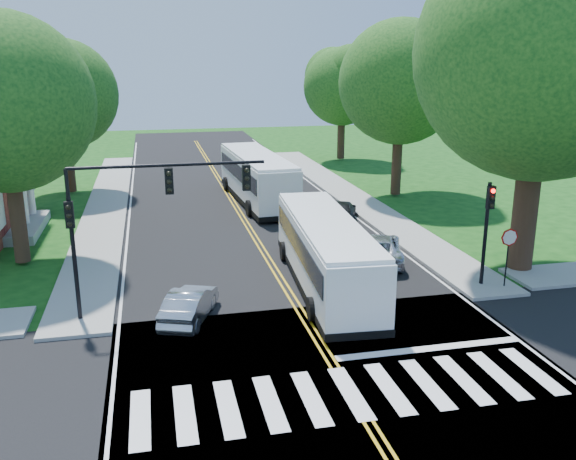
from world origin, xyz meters
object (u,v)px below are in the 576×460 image
object	(u,v)px
bus_lead	(325,251)
dark_sedan	(342,211)
signal_nw	(138,204)
hatchback	(189,304)
bus_follow	(257,177)
suv	(378,248)
signal_ne	(487,220)

from	to	relation	value
bus_lead	dark_sedan	size ratio (longest dim) A/B	2.84
signal_nw	dark_sedan	distance (m)	17.10
signal_nw	dark_sedan	xyz separation A→B (m)	(11.60, 11.98, -3.78)
dark_sedan	hatchback	bearing A→B (deg)	72.39
bus_follow	dark_sedan	distance (m)	7.42
bus_follow	suv	size ratio (longest dim) A/B	2.67
signal_ne	dark_sedan	xyz separation A→B (m)	(-2.46, 11.97, -2.37)
dark_sedan	signal_nw	bearing A→B (deg)	66.54
signal_ne	hatchback	distance (m)	12.65
suv	dark_sedan	bearing A→B (deg)	-76.45
bus_lead	hatchback	size ratio (longest dim) A/B	3.07
signal_nw	suv	size ratio (longest dim) A/B	1.51
signal_nw	hatchback	xyz separation A→B (m)	(1.64, -0.67, -3.75)
bus_follow	signal_ne	bearing A→B (deg)	106.85
signal_ne	bus_follow	xyz separation A→B (m)	(-6.57, 18.04, -1.25)
dark_sedan	bus_lead	bearing A→B (deg)	89.25
hatchback	signal_ne	bearing A→B (deg)	-156.48
dark_sedan	suv	bearing A→B (deg)	105.93
bus_lead	bus_follow	world-z (taller)	bus_follow
signal_ne	hatchback	world-z (taller)	signal_ne
dark_sedan	signal_ne	bearing A→B (deg)	122.20
bus_follow	dark_sedan	xyz separation A→B (m)	(4.12, -6.07, -1.12)
suv	dark_sedan	size ratio (longest dim) A/B	1.17
bus_lead	signal_ne	bearing A→B (deg)	170.04
bus_lead	dark_sedan	world-z (taller)	bus_lead
bus_follow	bus_lead	bearing A→B (deg)	87.07
signal_nw	bus_follow	distance (m)	19.72
signal_nw	bus_follow	xyz separation A→B (m)	(7.48, 18.06, -2.66)
signal_ne	suv	distance (m)	5.74
signal_ne	suv	size ratio (longest dim) A/B	0.93
bus_lead	dark_sedan	bearing A→B (deg)	-107.42
signal_ne	bus_follow	distance (m)	19.25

